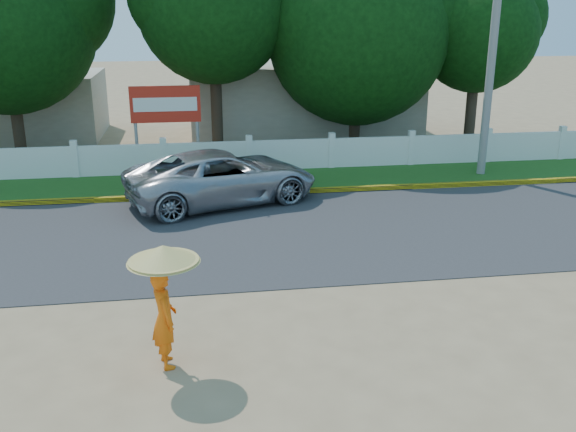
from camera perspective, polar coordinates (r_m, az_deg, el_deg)
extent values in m
plane|color=#9E8460|center=(12.67, 1.38, -8.41)|extent=(120.00, 120.00, 0.00)
cube|color=#38383A|center=(16.77, -1.29, -1.54)|extent=(60.00, 7.00, 0.02)
cube|color=#2D601E|center=(21.75, -3.08, 3.12)|extent=(60.00, 3.50, 0.03)
cube|color=yellow|center=(20.10, -2.60, 2.05)|extent=(40.00, 0.18, 0.16)
cube|color=silver|center=(23.02, -3.46, 5.34)|extent=(40.00, 0.10, 1.10)
cube|color=#B7AD99|center=(29.85, 1.09, 10.40)|extent=(10.00, 6.00, 3.20)
cube|color=#B7AD99|center=(31.48, -23.59, 8.95)|extent=(8.00, 5.00, 2.80)
cylinder|color=gray|center=(23.06, 17.60, 12.70)|extent=(0.28, 0.28, 7.56)
imported|color=#A7A8AF|center=(19.29, -5.85, 3.48)|extent=(6.26, 4.33, 1.59)
imported|color=#F4600C|center=(10.73, -10.94, -8.92)|extent=(0.55, 0.70, 1.70)
cylinder|color=gray|center=(10.45, -10.88, -5.71)|extent=(0.02, 0.02, 1.10)
cone|color=tan|center=(10.27, -11.04, -3.31)|extent=(1.16, 1.16, 0.28)
cylinder|color=gray|center=(23.99, -13.31, 6.52)|extent=(0.12, 0.12, 2.00)
cylinder|color=gray|center=(23.91, -8.02, 6.79)|extent=(0.12, 0.12, 2.00)
cube|color=red|center=(23.71, -10.85, 9.74)|extent=(2.50, 0.12, 1.30)
cube|color=silver|center=(23.65, -10.86, 9.71)|extent=(2.25, 0.02, 0.49)
cylinder|color=#473828|center=(26.84, -22.96, 8.11)|extent=(0.44, 0.44, 3.23)
sphere|color=#0E3D0E|center=(26.53, -23.91, 15.43)|extent=(6.67, 6.67, 6.67)
cylinder|color=#473828|center=(27.67, 15.97, 9.24)|extent=(0.44, 0.44, 3.35)
sphere|color=#0E3D0E|center=(27.39, 16.53, 15.38)|extent=(4.72, 4.72, 4.72)
cylinder|color=#473828|center=(26.51, 5.95, 8.71)|extent=(0.44, 0.44, 2.65)
sphere|color=#0E3D0E|center=(26.17, 6.20, 15.83)|extent=(7.14, 7.14, 7.14)
cylinder|color=#473828|center=(25.41, -6.37, 9.88)|extent=(0.44, 0.44, 4.06)
sphere|color=#0E3D0E|center=(25.14, -6.67, 18.00)|extent=(5.68, 5.68, 5.68)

